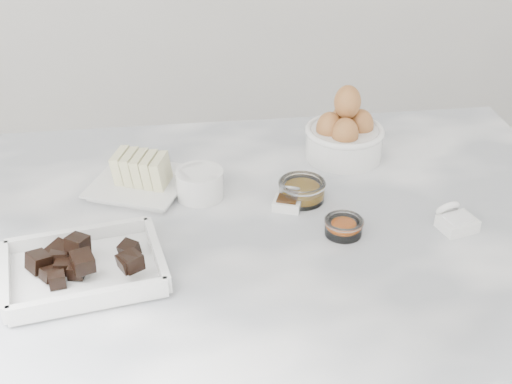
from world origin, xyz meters
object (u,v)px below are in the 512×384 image
egg_bowl (344,134)px  vanilla_spoon (288,200)px  chocolate_dish (83,264)px  salt_spoon (455,220)px  butter_plate (138,175)px  honey_bowl (302,190)px  zest_bowl (344,226)px  sugar_ramekin (200,183)px

egg_bowl → vanilla_spoon: size_ratio=2.28×
chocolate_dish → salt_spoon: bearing=5.7°
chocolate_dish → butter_plate: butter_plate is taller
butter_plate → vanilla_spoon: size_ratio=3.14×
vanilla_spoon → butter_plate: bearing=158.7°
vanilla_spoon → salt_spoon: (0.26, -0.10, 0.00)m
butter_plate → honey_bowl: butter_plate is taller
butter_plate → zest_bowl: butter_plate is taller
sugar_ramekin → egg_bowl: 0.31m
chocolate_dish → sugar_ramekin: chocolate_dish is taller
butter_plate → salt_spoon: butter_plate is taller
butter_plate → sugar_ramekin: 0.12m
butter_plate → honey_bowl: bearing=-15.6°
chocolate_dish → vanilla_spoon: chocolate_dish is taller
butter_plate → zest_bowl: 0.39m
chocolate_dish → sugar_ramekin: 0.28m
butter_plate → egg_bowl: egg_bowl is taller
butter_plate → sugar_ramekin: size_ratio=2.52×
vanilla_spoon → chocolate_dish: bearing=-154.7°
sugar_ramekin → zest_bowl: sugar_ramekin is taller
sugar_ramekin → vanilla_spoon: (0.15, -0.05, -0.02)m
butter_plate → zest_bowl: (0.33, -0.20, -0.01)m
chocolate_dish → vanilla_spoon: bearing=25.3°
chocolate_dish → vanilla_spoon: (0.34, 0.16, -0.01)m
sugar_ramekin → vanilla_spoon: sugar_ramekin is taller
sugar_ramekin → honey_bowl: (0.18, -0.03, -0.01)m
chocolate_dish → butter_plate: bearing=73.3°
egg_bowl → vanilla_spoon: (-0.14, -0.17, -0.04)m
egg_bowl → honey_bowl: 0.19m
zest_bowl → salt_spoon: 0.19m
butter_plate → egg_bowl: 0.40m
chocolate_dish → egg_bowl: bearing=34.7°
zest_bowl → salt_spoon: size_ratio=0.81×
butter_plate → salt_spoon: bearing=-20.9°
vanilla_spoon → salt_spoon: salt_spoon is taller
egg_bowl → salt_spoon: 0.30m
chocolate_dish → vanilla_spoon: size_ratio=3.84×
egg_bowl → honey_bowl: egg_bowl is taller
vanilla_spoon → sugar_ramekin: bearing=159.9°
vanilla_spoon → zest_bowl: bearing=-51.4°
honey_bowl → zest_bowl: 0.13m
sugar_ramekin → vanilla_spoon: 0.16m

